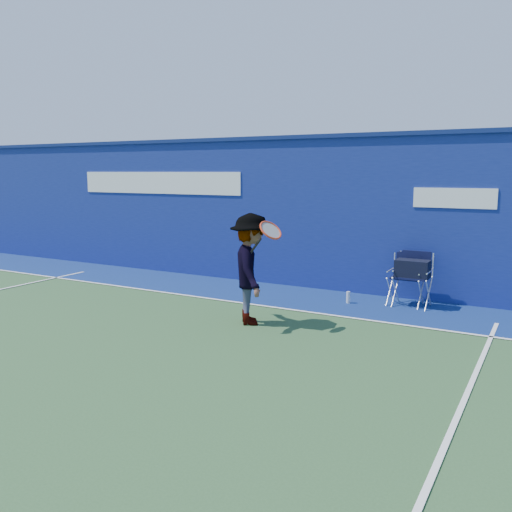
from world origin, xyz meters
The scene contains 8 objects.
ground centered at (0.00, 0.00, 0.00)m, with size 80.00×80.00×0.00m, color #2D4F2A.
stadium_wall centered at (0.00, 5.20, 1.55)m, with size 24.00×0.50×3.08m.
out_of_bounds_strip centered at (0.00, 4.10, 0.00)m, with size 24.00×1.80×0.01m, color navy.
court_lines centered at (0.00, 0.60, 0.01)m, with size 24.00×12.00×0.01m.
directors_chair_left centered at (2.94, 4.53, 0.31)m, with size 0.55×0.51×0.93m.
directors_chair_right centered at (3.06, 4.49, 0.40)m, with size 0.57×0.52×0.96m.
water_bottle centered at (2.01, 4.15, 0.11)m, with size 0.07×0.07×0.22m, color silver.
tennis_player centered at (1.11, 2.18, 0.87)m, with size 1.17×1.28×1.73m.
Camera 1 is at (5.20, -5.00, 2.36)m, focal length 38.00 mm.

